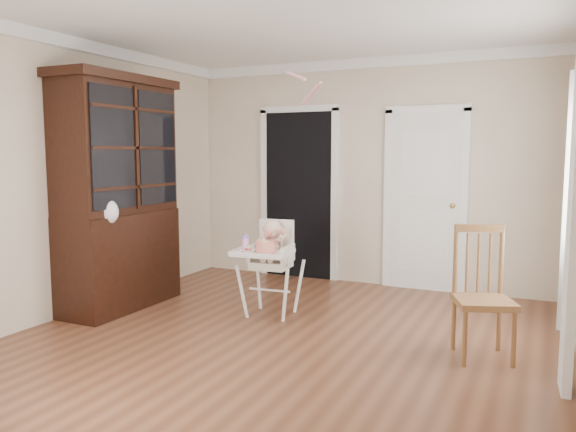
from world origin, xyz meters
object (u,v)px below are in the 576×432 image
at_px(cake, 265,247).
at_px(dining_chair, 483,297).
at_px(china_cabinet, 118,193).
at_px(high_chair, 271,256).
at_px(sippy_cup, 245,242).

height_order(cake, dining_chair, dining_chair).
bearing_deg(china_cabinet, high_chair, 14.19).
distance_m(sippy_cup, dining_chair, 2.24).
bearing_deg(cake, sippy_cup, 159.78).
distance_m(high_chair, sippy_cup, 0.29).
bearing_deg(cake, high_chair, 103.35).
height_order(high_chair, sippy_cup, high_chair).
distance_m(sippy_cup, china_cabinet, 1.43).
bearing_deg(dining_chair, cake, 155.44).
height_order(china_cabinet, dining_chair, china_cabinet).
relative_size(china_cabinet, dining_chair, 2.30).
distance_m(high_chair, china_cabinet, 1.70).
bearing_deg(dining_chair, sippy_cup, 153.29).
xyz_separation_m(high_chair, china_cabinet, (-1.55, -0.39, 0.59)).
height_order(sippy_cup, china_cabinet, china_cabinet).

